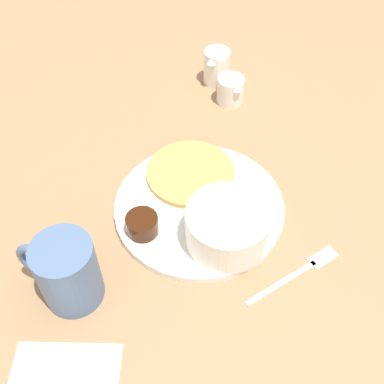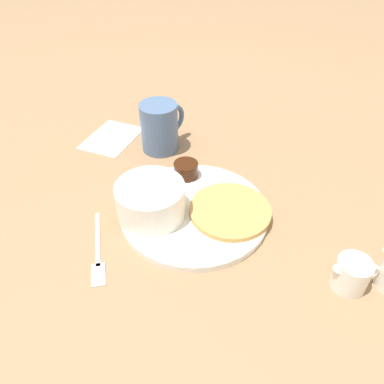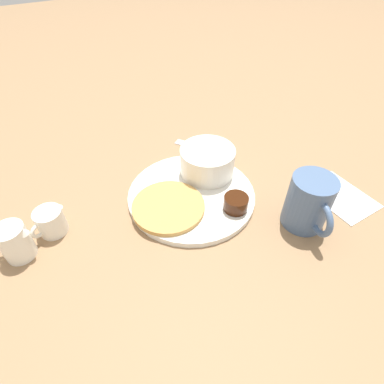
# 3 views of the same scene
# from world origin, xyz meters

# --- Properties ---
(ground_plane) EXTENTS (4.00, 4.00, 0.00)m
(ground_plane) POSITION_xyz_m (0.00, 0.00, 0.00)
(ground_plane) COLOR #93704C
(plate) EXTENTS (0.25, 0.25, 0.01)m
(plate) POSITION_xyz_m (0.00, 0.00, 0.01)
(plate) COLOR white
(plate) RESTS_ON ground_plane
(pancake_stack) EXTENTS (0.14, 0.14, 0.01)m
(pancake_stack) POSITION_xyz_m (0.01, -0.06, 0.02)
(pancake_stack) COLOR tan
(pancake_stack) RESTS_ON plate
(bowl) EXTENTS (0.11, 0.11, 0.06)m
(bowl) POSITION_xyz_m (-0.04, 0.06, 0.04)
(bowl) COLOR white
(bowl) RESTS_ON plate
(syrup_cup) EXTENTS (0.05, 0.05, 0.03)m
(syrup_cup) POSITION_xyz_m (0.08, 0.05, 0.03)
(syrup_cup) COLOR #38190A
(syrup_cup) RESTS_ON plate
(butter_ramekin) EXTENTS (0.04, 0.04, 0.04)m
(butter_ramekin) POSITION_xyz_m (-0.04, 0.09, 0.03)
(butter_ramekin) COLOR white
(butter_ramekin) RESTS_ON plate
(coffee_mug) EXTENTS (0.11, 0.08, 0.10)m
(coffee_mug) POSITION_xyz_m (0.16, 0.14, 0.05)
(coffee_mug) COLOR slate
(coffee_mug) RESTS_ON ground_plane
(creamer_pitcher_near) EXTENTS (0.05, 0.06, 0.05)m
(creamer_pitcher_near) POSITION_xyz_m (-0.05, -0.26, 0.03)
(creamer_pitcher_near) COLOR white
(creamer_pitcher_near) RESTS_ON ground_plane
(creamer_pitcher_far) EXTENTS (0.05, 0.07, 0.07)m
(creamer_pitcher_far) POSITION_xyz_m (-0.03, -0.31, 0.03)
(creamer_pitcher_far) COLOR white
(creamer_pitcher_far) RESTS_ON ground_plane
(fork) EXTENTS (0.13, 0.10, 0.00)m
(fork) POSITION_xyz_m (-0.14, 0.10, 0.00)
(fork) COLOR silver
(fork) RESTS_ON ground_plane
(napkin) EXTENTS (0.13, 0.10, 0.00)m
(napkin) POSITION_xyz_m (0.15, 0.26, 0.00)
(napkin) COLOR white
(napkin) RESTS_ON ground_plane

